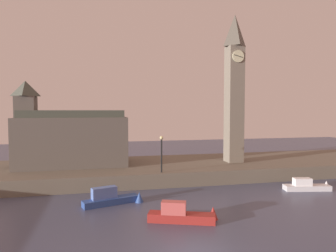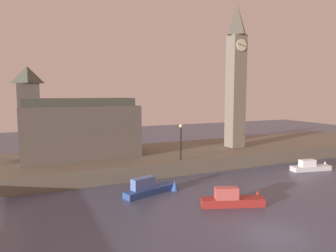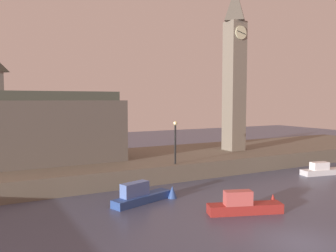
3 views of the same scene
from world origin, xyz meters
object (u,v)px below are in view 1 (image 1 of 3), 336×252
(boat_dinghy_red, at_px, (186,215))
(boat_ferry_white, at_px, (311,186))
(clock_tower, at_px, (234,86))
(boat_tour_blue, at_px, (115,198))
(streetlamp, at_px, (161,150))
(parliament_hall, at_px, (69,138))

(boat_dinghy_red, bearing_deg, boat_ferry_white, 20.78)
(clock_tower, xyz_separation_m, boat_tour_blue, (-14.74, -8.94, -10.20))
(streetlamp, height_order, boat_ferry_white, streetlamp)
(parliament_hall, bearing_deg, boat_dinghy_red, -59.98)
(clock_tower, distance_m, boat_tour_blue, 20.03)
(parliament_hall, relative_size, boat_tour_blue, 2.28)
(streetlamp, bearing_deg, boat_dinghy_red, -91.20)
(clock_tower, height_order, boat_ferry_white, clock_tower)
(parliament_hall, distance_m, boat_tour_blue, 12.57)
(streetlamp, bearing_deg, boat_ferry_white, -17.26)
(streetlamp, xyz_separation_m, boat_dinghy_red, (-0.20, -9.76, -3.36))
(boat_dinghy_red, bearing_deg, clock_tower, 54.46)
(boat_ferry_white, bearing_deg, boat_tour_blue, -179.28)
(boat_tour_blue, distance_m, boat_dinghy_red, 6.96)
(boat_ferry_white, xyz_separation_m, boat_dinghy_red, (-14.23, -5.40, 0.08))
(parliament_hall, bearing_deg, streetlamp, -33.66)
(parliament_hall, relative_size, streetlamp, 3.27)
(boat_tour_blue, bearing_deg, parliament_hall, 112.92)
(streetlamp, bearing_deg, boat_tour_blue, -136.71)
(parliament_hall, height_order, boat_ferry_white, parliament_hall)
(streetlamp, height_order, boat_dinghy_red, streetlamp)
(boat_tour_blue, height_order, boat_ferry_white, boat_tour_blue)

